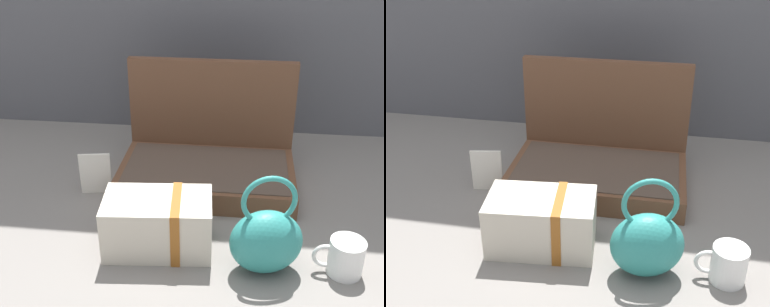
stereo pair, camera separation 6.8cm
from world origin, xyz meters
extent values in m
plane|color=slate|center=(0.00, 0.00, 0.00)|extent=(6.00, 6.00, 0.00)
cube|color=brown|center=(0.04, 0.16, 0.03)|extent=(0.47, 0.27, 0.06)
cube|color=#4C3D33|center=(0.04, 0.16, 0.06)|extent=(0.44, 0.25, 0.00)
cube|color=brown|center=(0.04, 0.31, 0.16)|extent=(0.47, 0.02, 0.32)
ellipsoid|color=teal|center=(0.19, -0.16, 0.07)|extent=(0.17, 0.13, 0.14)
torus|color=teal|center=(0.19, -0.16, 0.17)|extent=(0.11, 0.03, 0.11)
cube|color=beige|center=(-0.05, -0.11, 0.06)|extent=(0.25, 0.16, 0.13)
cube|color=#99561E|center=(-0.01, -0.11, 0.06)|extent=(0.03, 0.14, 0.13)
cylinder|color=white|center=(0.36, -0.15, 0.04)|extent=(0.07, 0.07, 0.08)
torus|color=white|center=(0.32, -0.15, 0.04)|extent=(0.06, 0.01, 0.06)
cube|color=white|center=(-0.25, 0.10, 0.06)|extent=(0.08, 0.02, 0.12)
camera|label=1|loc=(0.13, -0.97, 0.69)|focal=44.92mm
camera|label=2|loc=(0.19, -0.96, 0.69)|focal=44.92mm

